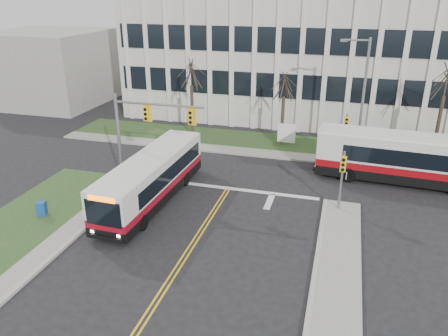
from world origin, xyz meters
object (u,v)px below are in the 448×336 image
newspaper_box_blue (42,209)px  bus_main (152,179)px  streetlight (361,93)px  bus_cross (411,161)px  directory_sign (287,134)px

newspaper_box_blue → bus_main: bearing=15.7°
streetlight → newspaper_box_blue: streetlight is taller
bus_cross → newspaper_box_blue: bearing=-58.7°
bus_cross → newspaper_box_blue: bus_cross is taller
bus_cross → newspaper_box_blue: (-21.16, -10.96, -1.18)m
directory_sign → bus_main: size_ratio=0.18×
newspaper_box_blue → directory_sign: bearing=34.2°
directory_sign → bus_cross: size_ratio=0.16×
newspaper_box_blue → streetlight: bearing=21.0°
bus_main → newspaper_box_blue: bus_main is taller
streetlight → bus_cross: streetlight is taller
directory_sign → newspaper_box_blue: bearing=-126.8°
streetlight → bus_cross: (3.63, -3.78, -3.54)m
bus_main → bus_cross: (15.78, 7.24, 0.20)m
bus_main → directory_sign: bearing=63.7°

